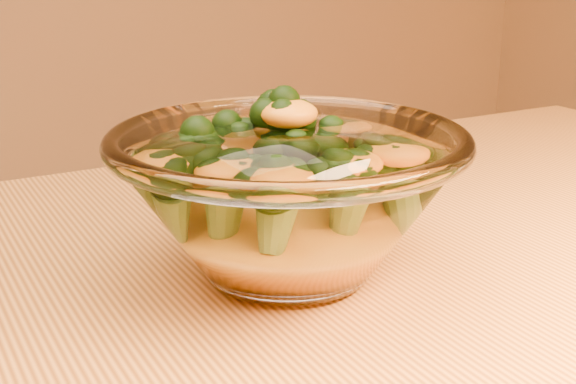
{
  "coord_description": "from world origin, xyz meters",
  "views": [
    {
      "loc": [
        -0.2,
        -0.34,
        0.97
      ],
      "look_at": [
        0.03,
        0.09,
        0.81
      ],
      "focal_mm": 50.0,
      "sensor_mm": 36.0,
      "label": 1
    }
  ],
  "objects": [
    {
      "name": "glass_bowl",
      "position": [
        0.03,
        0.09,
        0.8
      ],
      "size": [
        0.23,
        0.23,
        0.1
      ],
      "color": "white",
      "rests_on": "table"
    },
    {
      "name": "cheese_sauce",
      "position": [
        0.03,
        0.09,
        0.78
      ],
      "size": [
        0.13,
        0.13,
        0.04
      ],
      "primitive_type": "ellipsoid",
      "color": "orange",
      "rests_on": "glass_bowl"
    },
    {
      "name": "broccoli_heap",
      "position": [
        0.03,
        0.11,
        0.82
      ],
      "size": [
        0.16,
        0.15,
        0.08
      ],
      "color": "black",
      "rests_on": "cheese_sauce"
    }
  ]
}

